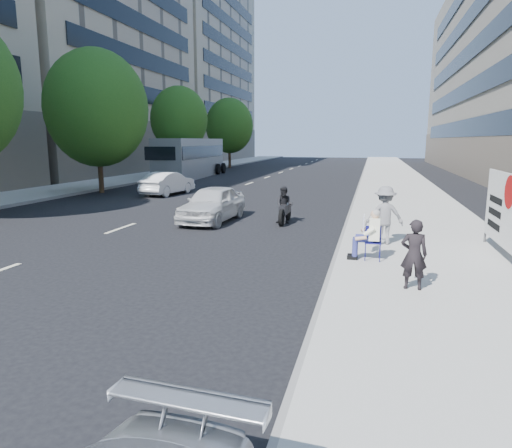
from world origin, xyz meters
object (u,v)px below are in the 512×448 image
(pedestrian_woman, at_px, (414,254))
(bus, at_px, (191,158))
(protest_banner, at_px, (501,208))
(motorcycle, at_px, (285,207))
(seated_protester, at_px, (369,232))
(jogger, at_px, (385,215))
(white_sedan_mid, at_px, (168,183))
(white_sedan_near, at_px, (212,204))

(pedestrian_woman, relative_size, bus, 0.12)
(protest_banner, bearing_deg, motorcycle, 149.13)
(seated_protester, xyz_separation_m, pedestrian_woman, (0.91, -2.21, 0.01))
(bus, bearing_deg, jogger, -60.17)
(white_sedan_mid, bearing_deg, bus, -67.05)
(protest_banner, bearing_deg, jogger, 170.22)
(seated_protester, height_order, white_sedan_near, seated_protester)
(pedestrian_woman, distance_m, white_sedan_mid, 19.74)
(pedestrian_woman, bearing_deg, seated_protester, -67.25)
(jogger, height_order, white_sedan_mid, jogger)
(protest_banner, bearing_deg, white_sedan_near, 158.59)
(bus, bearing_deg, white_sedan_near, -69.53)
(white_sedan_near, xyz_separation_m, white_sedan_mid, (-5.60, 7.89, -0.03))
(jogger, relative_size, protest_banner, 0.56)
(motorcycle, bearing_deg, seated_protester, -58.60)
(bus, bearing_deg, white_sedan_mid, -77.79)
(pedestrian_woman, xyz_separation_m, protest_banner, (2.45, 3.64, 0.52))
(pedestrian_woman, height_order, white_sedan_mid, pedestrian_woman)
(jogger, bearing_deg, seated_protester, 68.03)
(white_sedan_mid, relative_size, motorcycle, 1.99)
(jogger, distance_m, white_sedan_mid, 16.39)
(white_sedan_near, bearing_deg, motorcycle, 7.14)
(protest_banner, bearing_deg, pedestrian_woman, -123.96)
(motorcycle, relative_size, bus, 0.17)
(white_sedan_near, bearing_deg, protest_banner, -18.81)
(jogger, bearing_deg, protest_banner, 160.51)
(white_sedan_mid, bearing_deg, white_sedan_near, 132.27)
(seated_protester, distance_m, bus, 29.65)
(seated_protester, relative_size, white_sedan_near, 0.32)
(seated_protester, distance_m, pedestrian_woman, 2.39)
(protest_banner, distance_m, motorcycle, 7.68)
(seated_protester, distance_m, white_sedan_mid, 17.47)
(white_sedan_near, xyz_separation_m, bus, (-9.16, 20.31, 0.93))
(white_sedan_near, xyz_separation_m, motorcycle, (2.86, 0.23, -0.07))
(jogger, xyz_separation_m, white_sedan_near, (-6.48, 3.19, -0.30))
(jogger, xyz_separation_m, protest_banner, (2.94, -0.51, 0.40))
(jogger, bearing_deg, pedestrian_woman, 87.03)
(seated_protester, relative_size, protest_banner, 0.43)
(jogger, relative_size, white_sedan_mid, 0.42)
(pedestrian_woman, bearing_deg, motorcycle, -61.15)
(protest_banner, bearing_deg, white_sedan_mid, 142.35)
(jogger, xyz_separation_m, motorcycle, (-3.61, 3.41, -0.37))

